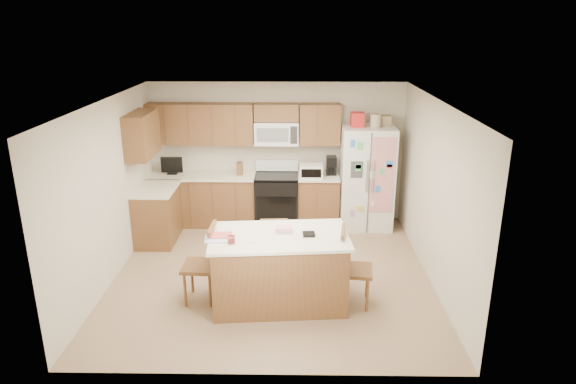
{
  "coord_description": "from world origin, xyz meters",
  "views": [
    {
      "loc": [
        0.34,
        -6.71,
        3.51
      ],
      "look_at": [
        0.23,
        0.35,
        1.14
      ],
      "focal_mm": 32.0,
      "sensor_mm": 36.0,
      "label": 1
    }
  ],
  "objects_px": {
    "windsor_chair_left": "(202,265)",
    "windsor_chair_back": "(274,247)",
    "island": "(279,269)",
    "stove": "(277,199)",
    "refrigerator": "(366,176)",
    "windsor_chair_right": "(354,269)"
  },
  "relations": [
    {
      "from": "island",
      "to": "windsor_chair_back",
      "type": "relative_size",
      "value": 2.0
    },
    {
      "from": "island",
      "to": "windsor_chair_right",
      "type": "bearing_deg",
      "value": -0.69
    },
    {
      "from": "stove",
      "to": "windsor_chair_back",
      "type": "distance_m",
      "value": 1.96
    },
    {
      "from": "windsor_chair_back",
      "to": "stove",
      "type": "bearing_deg",
      "value": 90.83
    },
    {
      "from": "windsor_chair_left",
      "to": "windsor_chair_right",
      "type": "distance_m",
      "value": 1.96
    },
    {
      "from": "windsor_chair_left",
      "to": "windsor_chair_back",
      "type": "height_order",
      "value": "windsor_chair_left"
    },
    {
      "from": "island",
      "to": "windsor_chair_back",
      "type": "xyz_separation_m",
      "value": [
        -0.1,
        0.77,
        -0.05
      ]
    },
    {
      "from": "windsor_chair_left",
      "to": "windsor_chair_back",
      "type": "xyz_separation_m",
      "value": [
        0.9,
        0.73,
        -0.07
      ]
    },
    {
      "from": "island",
      "to": "windsor_chair_right",
      "type": "xyz_separation_m",
      "value": [
        0.95,
        -0.01,
        0.01
      ]
    },
    {
      "from": "refrigerator",
      "to": "island",
      "type": "height_order",
      "value": "refrigerator"
    },
    {
      "from": "refrigerator",
      "to": "windsor_chair_back",
      "type": "relative_size",
      "value": 2.24
    },
    {
      "from": "island",
      "to": "windsor_chair_right",
      "type": "height_order",
      "value": "island"
    },
    {
      "from": "island",
      "to": "windsor_chair_left",
      "type": "relative_size",
      "value": 1.73
    },
    {
      "from": "stove",
      "to": "windsor_chair_back",
      "type": "height_order",
      "value": "stove"
    },
    {
      "from": "stove",
      "to": "windsor_chair_right",
      "type": "bearing_deg",
      "value": -68.45
    },
    {
      "from": "island",
      "to": "refrigerator",
      "type": "bearing_deg",
      "value": 61.56
    },
    {
      "from": "refrigerator",
      "to": "windsor_chair_left",
      "type": "xyz_separation_m",
      "value": [
        -2.44,
        -2.62,
        -0.42
      ]
    },
    {
      "from": "stove",
      "to": "refrigerator",
      "type": "relative_size",
      "value": 0.55
    },
    {
      "from": "stove",
      "to": "island",
      "type": "distance_m",
      "value": 2.73
    },
    {
      "from": "refrigerator",
      "to": "windsor_chair_back",
      "type": "height_order",
      "value": "refrigerator"
    },
    {
      "from": "stove",
      "to": "windsor_chair_left",
      "type": "relative_size",
      "value": 1.07
    },
    {
      "from": "refrigerator",
      "to": "windsor_chair_back",
      "type": "xyz_separation_m",
      "value": [
        -1.54,
        -1.89,
        -0.49
      ]
    }
  ]
}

